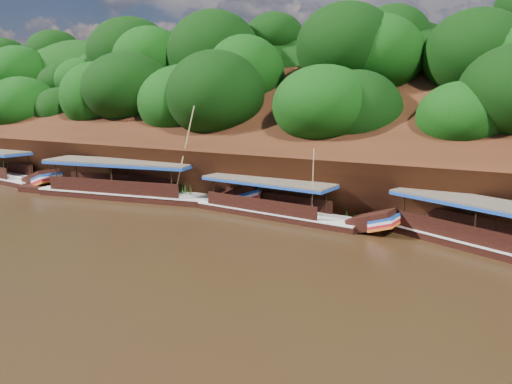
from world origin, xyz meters
TOP-DOWN VIEW (x-y plane):
  - ground at (0.00, 0.00)m, footprint 160.00×160.00m
  - riverbank at (-0.01, 22.73)m, footprint 120.00×30.06m
  - boat_1 at (2.08, 7.78)m, footprint 13.31×3.29m
  - boat_2 at (-9.43, 7.83)m, footprint 17.59×5.19m
  - boat_3 at (-25.66, 7.98)m, footprint 15.16×4.33m
  - reeds at (-3.76, 9.56)m, footprint 48.80×2.67m

SIDE VIEW (x-z plane):
  - ground at x=0.00m, z-range 0.00..0.00m
  - boat_1 at x=2.08m, z-range -1.97..3.00m
  - boat_3 at x=-25.66m, z-range -0.99..2.20m
  - boat_2 at x=-9.43m, z-range -3.01..4.25m
  - reeds at x=-3.76m, z-range -0.11..1.76m
  - riverbank at x=-0.01m, z-range -7.81..11.59m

